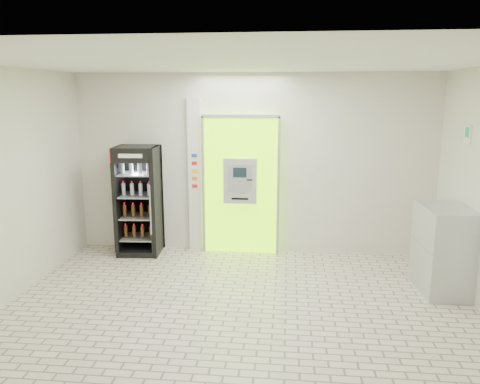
# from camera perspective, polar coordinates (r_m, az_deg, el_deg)

# --- Properties ---
(ground) EXTENTS (6.00, 6.00, 0.00)m
(ground) POSITION_cam_1_polar(r_m,az_deg,el_deg) (5.89, -0.37, -14.97)
(ground) COLOR #BDAE9D
(ground) RESTS_ON ground
(room_shell) EXTENTS (6.00, 6.00, 6.00)m
(room_shell) POSITION_cam_1_polar(r_m,az_deg,el_deg) (5.31, -0.39, 3.03)
(room_shell) COLOR silver
(room_shell) RESTS_ON ground
(atm_assembly) EXTENTS (1.30, 0.24, 2.33)m
(atm_assembly) POSITION_cam_1_polar(r_m,az_deg,el_deg) (7.82, 0.10, 0.93)
(atm_assembly) COLOR #8BF200
(atm_assembly) RESTS_ON ground
(pillar) EXTENTS (0.22, 0.11, 2.60)m
(pillar) POSITION_cam_1_polar(r_m,az_deg,el_deg) (7.94, -5.48, 2.00)
(pillar) COLOR silver
(pillar) RESTS_ON ground
(beverage_cooler) EXTENTS (0.72, 0.67, 1.82)m
(beverage_cooler) POSITION_cam_1_polar(r_m,az_deg,el_deg) (8.02, -12.21, -1.25)
(beverage_cooler) COLOR black
(beverage_cooler) RESTS_ON ground
(steel_cabinet) EXTENTS (0.65, 0.92, 1.18)m
(steel_cabinet) POSITION_cam_1_polar(r_m,az_deg,el_deg) (6.94, 23.52, -6.46)
(steel_cabinet) COLOR #B2B5BB
(steel_cabinet) RESTS_ON ground
(exit_sign) EXTENTS (0.02, 0.22, 0.26)m
(exit_sign) POSITION_cam_1_polar(r_m,az_deg,el_deg) (7.06, 26.01, 6.34)
(exit_sign) COLOR white
(exit_sign) RESTS_ON room_shell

